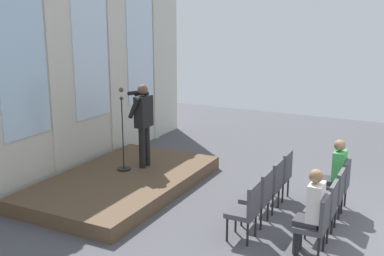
{
  "coord_description": "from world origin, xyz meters",
  "views": [
    {
      "loc": [
        -7.38,
        -0.19,
        3.51
      ],
      "look_at": [
        0.22,
        3.67,
        1.39
      ],
      "focal_mm": 44.01,
      "sensor_mm": 36.0,
      "label": 1
    }
  ],
  "objects": [
    {
      "name": "stage_platform",
      "position": [
        0.0,
        5.14,
        0.14
      ],
      "size": [
        4.12,
        2.44,
        0.28
      ],
      "primitive_type": "cube",
      "color": "brown",
      "rests_on": "ground"
    },
    {
      "name": "audience_r1_c3",
      "position": [
        0.94,
        1.14,
        0.73
      ],
      "size": [
        0.36,
        0.39,
        1.31
      ],
      "color": "#2D2D33",
      "rests_on": "ground"
    },
    {
      "name": "speaker",
      "position": [
        0.72,
        5.08,
        1.31
      ],
      "size": [
        0.5,
        0.69,
        1.77
      ],
      "color": "black",
      "rests_on": "stage_platform"
    },
    {
      "name": "chair_r1_c2",
      "position": [
        0.31,
        1.06,
        0.53
      ],
      "size": [
        0.46,
        0.44,
        0.94
      ],
      "color": "black",
      "rests_on": "ground"
    },
    {
      "name": "chair_r0_c0",
      "position": [
        -0.94,
        2.13,
        0.53
      ],
      "size": [
        0.46,
        0.44,
        0.94
      ],
      "color": "black",
      "rests_on": "ground"
    },
    {
      "name": "chair_r0_c2",
      "position": [
        0.31,
        2.13,
        0.53
      ],
      "size": [
        0.46,
        0.44,
        0.94
      ],
      "color": "black",
      "rests_on": "ground"
    },
    {
      "name": "chair_r1_c3",
      "position": [
        0.94,
        1.06,
        0.53
      ],
      "size": [
        0.46,
        0.44,
        0.94
      ],
      "color": "black",
      "rests_on": "ground"
    },
    {
      "name": "mic_stand",
      "position": [
        0.33,
        5.33,
        0.62
      ],
      "size": [
        0.28,
        0.28,
        1.55
      ],
      "color": "black",
      "rests_on": "stage_platform"
    },
    {
      "name": "audience_r1_c0",
      "position": [
        -0.94,
        1.14,
        0.74
      ],
      "size": [
        0.36,
        0.39,
        1.33
      ],
      "color": "#2D2D33",
      "rests_on": "ground"
    },
    {
      "name": "chair_r1_c0",
      "position": [
        -0.94,
        1.06,
        0.53
      ],
      "size": [
        0.46,
        0.44,
        0.94
      ],
      "color": "black",
      "rests_on": "ground"
    },
    {
      "name": "chair_r0_c1",
      "position": [
        -0.31,
        2.13,
        0.53
      ],
      "size": [
        0.46,
        0.44,
        0.94
      ],
      "color": "black",
      "rests_on": "ground"
    },
    {
      "name": "rear_partition",
      "position": [
        0.04,
        6.65,
        2.13
      ],
      "size": [
        9.97,
        0.14,
        4.18
      ],
      "color": "beige",
      "rests_on": "ground"
    },
    {
      "name": "chair_r0_c3",
      "position": [
        0.94,
        2.13,
        0.53
      ],
      "size": [
        0.46,
        0.44,
        0.94
      ],
      "color": "black",
      "rests_on": "ground"
    },
    {
      "name": "chair_r1_c1",
      "position": [
        -0.31,
        1.06,
        0.53
      ],
      "size": [
        0.46,
        0.44,
        0.94
      ],
      "color": "black",
      "rests_on": "ground"
    }
  ]
}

